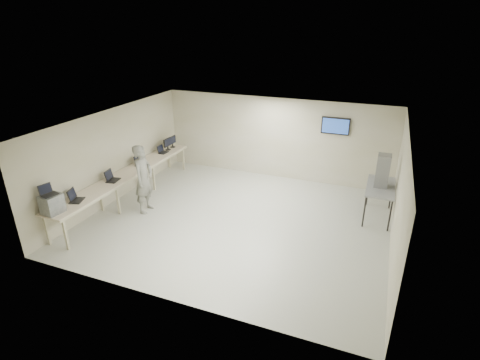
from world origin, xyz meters
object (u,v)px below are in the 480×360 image
at_px(workbench, 128,175).
at_px(equipment_box, 52,204).
at_px(side_table, 381,188).
at_px(soldier, 144,179).

distance_m(workbench, equipment_box, 2.77).
height_order(workbench, equipment_box, equipment_box).
xyz_separation_m(workbench, side_table, (7.19, 1.64, 0.06)).
height_order(equipment_box, side_table, equipment_box).
relative_size(equipment_box, soldier, 0.23).
distance_m(soldier, side_table, 6.63).
distance_m(workbench, side_table, 7.37).
bearing_deg(soldier, equipment_box, 152.08).
relative_size(workbench, equipment_box, 12.91).
bearing_deg(equipment_box, workbench, 94.31).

